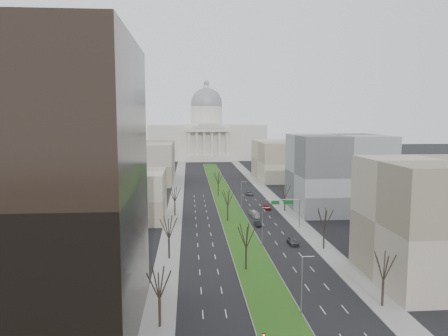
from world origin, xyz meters
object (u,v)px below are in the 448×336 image
car_black (258,223)px  car_red (267,207)px  car_grey_far (249,193)px  box_van (254,214)px  car_grey_near (293,241)px

car_black → car_red: car_black is taller
car_grey_far → car_red: bearing=-94.4°
car_black → box_van: 10.88m
car_grey_far → box_van: bearing=-104.5°
car_black → car_red: size_ratio=0.90×
car_black → car_grey_far: bearing=85.1°
car_red → box_van: box_van is taller
car_grey_near → car_grey_far: size_ratio=1.06×
car_black → car_grey_far: (4.28, 47.19, -0.04)m
box_van → car_grey_far: bearing=76.5°
car_grey_far → car_black: bearing=-104.1°
car_grey_near → box_van: box_van is taller
car_grey_far → box_van: (-3.56, -36.33, 0.26)m
car_grey_near → box_van: size_ratio=0.76×
car_grey_far → box_van: size_ratio=0.72×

